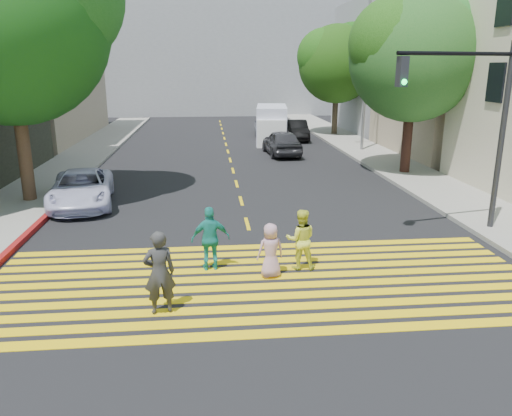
{
  "coord_description": "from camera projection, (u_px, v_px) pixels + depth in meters",
  "views": [
    {
      "loc": [
        -1.27,
        -9.93,
        5.08
      ],
      "look_at": [
        0.0,
        3.0,
        1.4
      ],
      "focal_mm": 35.0,
      "sensor_mm": 36.0,
      "label": 1
    }
  ],
  "objects": [
    {
      "name": "pedestrian_child",
      "position": [
        271.0,
        251.0,
        12.36
      ],
      "size": [
        0.76,
        0.57,
        1.39
      ],
      "primitive_type": "imported",
      "rotation": [
        0.0,
        0.0,
        3.35
      ],
      "color": "#BF90A4",
      "rests_on": "ground"
    },
    {
      "name": "white_van",
      "position": [
        272.0,
        126.0,
        34.44
      ],
      "size": [
        2.59,
        5.5,
        2.5
      ],
      "rotation": [
        0.0,
        0.0,
        -0.12
      ],
      "color": "silver",
      "rests_on": "ground"
    },
    {
      "name": "tree_right_near",
      "position": [
        416.0,
        50.0,
        22.91
      ],
      "size": [
        6.51,
        5.92,
        8.62
      ],
      "rotation": [
        0.0,
        0.0,
        0.0
      ],
      "color": "black",
      "rests_on": "ground"
    },
    {
      "name": "traffic_signal",
      "position": [
        476.0,
        113.0,
        14.71
      ],
      "size": [
        3.92,
        1.1,
        5.83
      ],
      "rotation": [
        0.0,
        0.0,
        0.21
      ],
      "color": "#2A2A2F",
      "rests_on": "ground"
    },
    {
      "name": "building_right_grey",
      "position": [
        410.0,
        68.0,
        39.78
      ],
      "size": [
        10.0,
        10.0,
        10.0
      ],
      "primitive_type": "cube",
      "color": "gray",
      "rests_on": "ground"
    },
    {
      "name": "building_right_tan",
      "position": [
        483.0,
        68.0,
        29.25
      ],
      "size": [
        10.0,
        10.0,
        10.0
      ],
      "primitive_type": "cube",
      "color": "tan",
      "rests_on": "ground"
    },
    {
      "name": "dark_car_parked",
      "position": [
        296.0,
        130.0,
        35.87
      ],
      "size": [
        1.73,
        4.35,
        1.41
      ],
      "primitive_type": "imported",
      "rotation": [
        0.0,
        0.0,
        -0.06
      ],
      "color": "black",
      "rests_on": "ground"
    },
    {
      "name": "pedestrian_woman",
      "position": [
        301.0,
        239.0,
        12.85
      ],
      "size": [
        0.82,
        0.66,
        1.6
      ],
      "primitive_type": "imported",
      "rotation": [
        0.0,
        0.0,
        3.06
      ],
      "color": "#E4ED45",
      "rests_on": "ground"
    },
    {
      "name": "white_sedan",
      "position": [
        82.0,
        189.0,
        18.8
      ],
      "size": [
        2.85,
        5.02,
        1.32
      ],
      "primitive_type": "imported",
      "rotation": [
        0.0,
        0.0,
        0.14
      ],
      "color": "silver",
      "rests_on": "ground"
    },
    {
      "name": "dark_car_near",
      "position": [
        282.0,
        142.0,
        29.68
      ],
      "size": [
        2.07,
        4.54,
        1.51
      ],
      "primitive_type": "imported",
      "rotation": [
        0.0,
        0.0,
        3.21
      ],
      "color": "#2B2B2F",
      "rests_on": "ground"
    },
    {
      "name": "pedestrian_man",
      "position": [
        159.0,
        273.0,
        10.46
      ],
      "size": [
        0.75,
        0.58,
        1.84
      ],
      "primitive_type": "imported",
      "rotation": [
        0.0,
        0.0,
        3.37
      ],
      "color": "#323232",
      "rests_on": "ground"
    },
    {
      "name": "ground",
      "position": [
        269.0,
        306.0,
        11.01
      ],
      "size": [
        120.0,
        120.0,
        0.0
      ],
      "primitive_type": "plane",
      "color": "black"
    },
    {
      "name": "sidewalk_left",
      "position": [
        92.0,
        150.0,
        31.26
      ],
      "size": [
        3.0,
        40.0,
        0.15
      ],
      "primitive_type": "cube",
      "color": "gray",
      "rests_on": "ground"
    },
    {
      "name": "lane_line",
      "position": [
        227.0,
        148.0,
        32.55
      ],
      "size": [
        0.12,
        34.4,
        0.01
      ],
      "color": "yellow",
      "rests_on": "ground"
    },
    {
      "name": "tree_left",
      "position": [
        10.0,
        13.0,
        17.51
      ],
      "size": [
        8.2,
        7.59,
        10.26
      ],
      "rotation": [
        0.0,
        0.0,
        -0.07
      ],
      "color": "#472B18",
      "rests_on": "ground"
    },
    {
      "name": "silver_car",
      "position": [
        267.0,
        126.0,
        38.62
      ],
      "size": [
        2.34,
        4.94,
        1.39
      ],
      "primitive_type": "imported",
      "rotation": [
        0.0,
        0.0,
        3.06
      ],
      "color": "#8E929D",
      "rests_on": "ground"
    },
    {
      "name": "street_lamp",
      "position": [
        364.0,
        57.0,
        29.46
      ],
      "size": [
        2.23,
        0.61,
        9.87
      ],
      "rotation": [
        0.0,
        0.0,
        0.18
      ],
      "color": "gray",
      "rests_on": "ground"
    },
    {
      "name": "tree_right_far",
      "position": [
        338.0,
        60.0,
        36.86
      ],
      "size": [
        6.72,
        6.25,
        8.3
      ],
      "rotation": [
        0.0,
        0.0,
        -0.1
      ],
      "color": "black",
      "rests_on": "ground"
    },
    {
      "name": "crosswalk",
      "position": [
        263.0,
        282.0,
        12.23
      ],
      "size": [
        13.4,
        5.3,
        0.01
      ],
      "color": "yellow",
      "rests_on": "ground"
    },
    {
      "name": "pedestrian_extra",
      "position": [
        211.0,
        239.0,
        12.77
      ],
      "size": [
        1.03,
        0.52,
        1.69
      ],
      "primitive_type": "imported",
      "rotation": [
        0.0,
        0.0,
        3.26
      ],
      "color": "teal",
      "rests_on": "ground"
    },
    {
      "name": "sidewalk_right",
      "position": [
        395.0,
        166.0,
        26.15
      ],
      "size": [
        3.0,
        60.0,
        0.15
      ],
      "primitive_type": "cube",
      "color": "gray",
      "rests_on": "ground"
    },
    {
      "name": "curb_red",
      "position": [
        34.0,
        228.0,
        16.08
      ],
      "size": [
        0.2,
        8.0,
        0.16
      ],
      "primitive_type": "cube",
      "color": "maroon",
      "rests_on": "ground"
    },
    {
      "name": "backdrop_block",
      "position": [
        216.0,
        58.0,
        55.34
      ],
      "size": [
        30.0,
        8.0,
        12.0
      ],
      "primitive_type": "cube",
      "color": "gray",
      "rests_on": "ground"
    }
  ]
}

